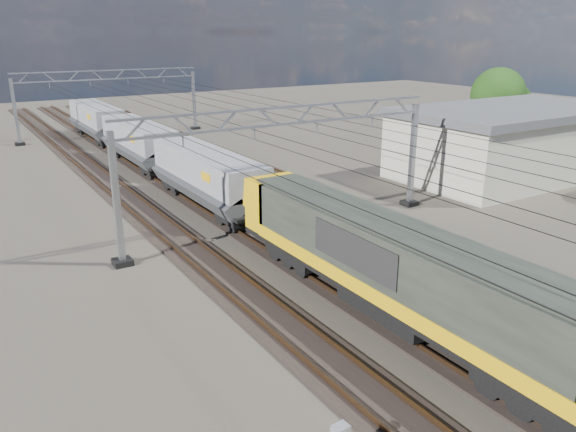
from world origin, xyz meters
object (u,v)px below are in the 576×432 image
locomotive (396,267)px  hopper_wagon_third (96,119)px  hopper_wagon_lead (208,174)px  catenary_gantry_mid (287,164)px  hopper_wagon_mid (139,140)px  catenary_gantry_far (111,100)px  industrial_shed (511,141)px  tree_far (502,97)px

locomotive → hopper_wagon_third: (-0.00, 46.10, -0.09)m
hopper_wagon_lead → catenary_gantry_mid: bearing=-72.7°
hopper_wagon_mid → hopper_wagon_third: size_ratio=1.00×
catenary_gantry_far → industrial_shed: (22.00, -34.00, -1.18)m
catenary_gantry_mid → locomotive: 11.54m
locomotive → industrial_shed: industrial_shed is taller
hopper_wagon_mid → tree_far: tree_far is taller
locomotive → hopper_wagon_lead: (-0.00, 17.70, -0.09)m
catenary_gantry_mid → hopper_wagon_third: bearing=93.3°
hopper_wagon_mid → tree_far: bearing=-18.6°
catenary_gantry_mid → hopper_wagon_lead: bearing=107.3°
locomotive → catenary_gantry_mid: bearing=79.9°
catenary_gantry_mid → hopper_wagon_mid: bearing=95.5°
catenary_gantry_far → hopper_wagon_mid: catenary_gantry_far is taller
catenary_gantry_far → locomotive: 47.32m
catenary_gantry_far → tree_far: (30.32, -26.21, 1.04)m
hopper_wagon_lead → hopper_wagon_third: bearing=90.0°
catenary_gantry_mid → industrial_shed: size_ratio=1.07×
hopper_wagon_third → industrial_shed: industrial_shed is taller
hopper_wagon_third → tree_far: tree_far is taller
locomotive → hopper_wagon_third: 46.10m
catenary_gantry_mid → locomotive: bearing=-100.1°
catenary_gantry_mid → industrial_shed: 22.12m
catenary_gantry_far → hopper_wagon_lead: bearing=-93.9°
catenary_gantry_mid → tree_far: size_ratio=2.57×
hopper_wagon_mid → hopper_wagon_third: (0.00, 14.20, 0.00)m
hopper_wagon_lead → industrial_shed: (24.00, -4.44, 0.49)m
hopper_wagon_third → tree_far: bearing=-37.8°
hopper_wagon_third → industrial_shed: size_ratio=0.70×
catenary_gantry_mid → hopper_wagon_lead: catenary_gantry_mid is taller
locomotive → hopper_wagon_lead: size_ratio=1.62×
locomotive → hopper_wagon_mid: bearing=90.0°
locomotive → tree_far: (32.32, 21.04, 2.62)m
hopper_wagon_mid → locomotive: bearing=-90.0°
industrial_shed → catenary_gantry_far: bearing=122.9°
hopper_wagon_third → tree_far: size_ratio=1.68×
catenary_gantry_mid → catenary_gantry_far: (0.00, 36.00, 0.00)m
catenary_gantry_far → hopper_wagon_third: 2.85m
catenary_gantry_far → locomotive: bearing=-92.4°
industrial_shed → tree_far: size_ratio=2.40×
industrial_shed → locomotive: bearing=-151.1°
locomotive → hopper_wagon_third: locomotive is taller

